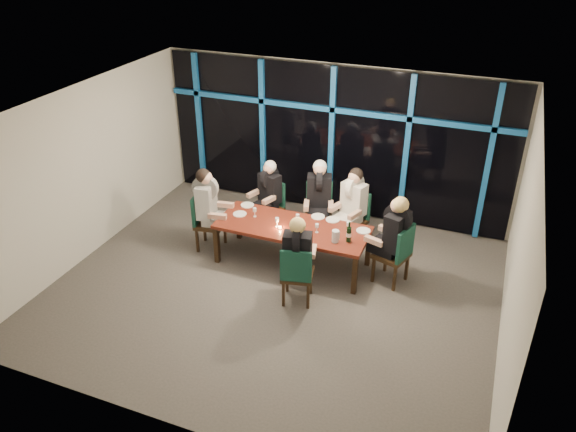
{
  "coord_description": "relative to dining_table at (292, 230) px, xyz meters",
  "views": [
    {
      "loc": [
        2.95,
        -6.88,
        5.51
      ],
      "look_at": [
        0.0,
        0.6,
        1.05
      ],
      "focal_mm": 35.0,
      "sensor_mm": 36.0,
      "label": 1
    }
  ],
  "objects": [
    {
      "name": "plate_near_mid",
      "position": [
        0.33,
        -0.39,
        0.08
      ],
      "size": [
        0.24,
        0.24,
        0.01
      ],
      "primitive_type": "cylinder",
      "color": "white",
      "rests_on": "dining_table"
    },
    {
      "name": "wine_glass_a",
      "position": [
        -0.24,
        -0.11,
        0.19
      ],
      "size": [
        0.07,
        0.07,
        0.17
      ],
      "color": "silver",
      "rests_on": "dining_table"
    },
    {
      "name": "wine_glass_d",
      "position": [
        -0.73,
        0.08,
        0.19
      ],
      "size": [
        0.06,
        0.06,
        0.17
      ],
      "color": "silver",
      "rests_on": "dining_table"
    },
    {
      "name": "wine_glass_b",
      "position": [
        0.04,
        0.15,
        0.18
      ],
      "size": [
        0.06,
        0.06,
        0.16
      ],
      "color": "silver",
      "rests_on": "dining_table"
    },
    {
      "name": "diner_far_right",
      "position": [
        0.77,
        0.98,
        0.31
      ],
      "size": [
        0.63,
        0.71,
        1.01
      ],
      "rotation": [
        0.0,
        0.0,
        -0.36
      ],
      "color": "silver",
      "rests_on": "ground"
    },
    {
      "name": "dining_table",
      "position": [
        0.0,
        0.0,
        0.0
      ],
      "size": [
        2.6,
        1.0,
        0.75
      ],
      "color": "maroon",
      "rests_on": "ground"
    },
    {
      "name": "chair_far_mid",
      "position": [
        0.11,
        1.09,
        -0.09
      ],
      "size": [
        0.61,
        0.61,
        1.06
      ],
      "rotation": [
        0.0,
        0.0,
        0.3
      ],
      "color": "black",
      "rests_on": "ground"
    },
    {
      "name": "chair_far_left",
      "position": [
        -0.81,
        1.01,
        -0.14
      ],
      "size": [
        0.58,
        0.58,
        0.97
      ],
      "rotation": [
        0.0,
        0.0,
        -0.34
      ],
      "color": "black",
      "rests_on": "ground"
    },
    {
      "name": "diner_far_left",
      "position": [
        -0.84,
        0.93,
        0.25
      ],
      "size": [
        0.59,
        0.67,
        0.95
      ],
      "rotation": [
        0.0,
        0.0,
        -0.34
      ],
      "color": "black",
      "rests_on": "ground"
    },
    {
      "name": "diner_far_mid",
      "position": [
        0.13,
        1.0,
        0.33
      ],
      "size": [
        0.62,
        0.72,
        1.03
      ],
      "rotation": [
        0.0,
        0.0,
        0.3
      ],
      "color": "black",
      "rests_on": "ground"
    },
    {
      "name": "chair_end_left",
      "position": [
        -1.66,
        -0.07,
        -0.09
      ],
      "size": [
        0.57,
        0.57,
        1.07
      ],
      "rotation": [
        0.0,
        0.0,
        1.74
      ],
      "color": "black",
      "rests_on": "ground"
    },
    {
      "name": "chair_far_right",
      "position": [
        0.8,
        1.06,
        -0.1
      ],
      "size": [
        0.62,
        0.62,
        1.04
      ],
      "rotation": [
        0.0,
        0.0,
        -0.36
      ],
      "color": "black",
      "rests_on": "ground"
    },
    {
      "name": "plate_far_right",
      "position": [
        0.57,
        0.45,
        0.08
      ],
      "size": [
        0.24,
        0.24,
        0.01
      ],
      "primitive_type": "cylinder",
      "color": "white",
      "rests_on": "dining_table"
    },
    {
      "name": "plate_far_left",
      "position": [
        -1.03,
        0.4,
        0.08
      ],
      "size": [
        0.24,
        0.24,
        0.01
      ],
      "primitive_type": "cylinder",
      "color": "white",
      "rests_on": "dining_table"
    },
    {
      "name": "chair_near_mid",
      "position": [
        0.47,
        -1.03,
        -0.1
      ],
      "size": [
        0.58,
        0.58,
        1.04
      ],
      "rotation": [
        0.0,
        0.0,
        3.37
      ],
      "color": "black",
      "rests_on": "ground"
    },
    {
      "name": "room",
      "position": [
        0.0,
        -0.8,
        1.34
      ],
      "size": [
        7.04,
        7.0,
        3.02
      ],
      "color": "#5B5550",
      "rests_on": "ground"
    },
    {
      "name": "tea_light",
      "position": [
        -0.16,
        -0.15,
        0.08
      ],
      "size": [
        0.05,
        0.05,
        0.03
      ],
      "primitive_type": "cylinder",
      "color": "#FF9B4C",
      "rests_on": "dining_table"
    },
    {
      "name": "wine_bottle",
      "position": [
        1.02,
        -0.13,
        0.2
      ],
      "size": [
        0.08,
        0.08,
        0.36
      ],
      "rotation": [
        0.0,
        0.0,
        0.41
      ],
      "color": "black",
      "rests_on": "dining_table"
    },
    {
      "name": "plate_end_left",
      "position": [
        -1.01,
        0.05,
        0.08
      ],
      "size": [
        0.24,
        0.24,
        0.01
      ],
      "primitive_type": "cylinder",
      "color": "white",
      "rests_on": "dining_table"
    },
    {
      "name": "window_wall",
      "position": [
        0.01,
        2.13,
        0.87
      ],
      "size": [
        6.86,
        0.43,
        2.94
      ],
      "color": "black",
      "rests_on": "ground"
    },
    {
      "name": "diner_end_right",
      "position": [
        1.7,
        0.11,
        0.35
      ],
      "size": [
        0.73,
        0.64,
        1.05
      ],
      "rotation": [
        0.0,
        0.0,
        4.41
      ],
      "color": "black",
      "rests_on": "ground"
    },
    {
      "name": "wine_glass_e",
      "position": [
        0.92,
        0.2,
        0.19
      ],
      "size": [
        0.06,
        0.06,
        0.16
      ],
      "color": "white",
      "rests_on": "dining_table"
    },
    {
      "name": "wine_glass_c",
      "position": [
        0.45,
        -0.04,
        0.18
      ],
      "size": [
        0.06,
        0.06,
        0.16
      ],
      "color": "silver",
      "rests_on": "dining_table"
    },
    {
      "name": "plate_far_mid",
      "position": [
        0.3,
        0.46,
        0.08
      ],
      "size": [
        0.24,
        0.24,
        0.01
      ],
      "primitive_type": "cylinder",
      "color": "white",
      "rests_on": "dining_table"
    },
    {
      "name": "diner_near_mid",
      "position": [
        0.45,
        -0.94,
        0.31
      ],
      "size": [
        0.58,
        0.69,
        1.01
      ],
      "rotation": [
        0.0,
        0.0,
        3.37
      ],
      "color": "black",
      "rests_on": "ground"
    },
    {
      "name": "chair_end_right",
      "position": [
        1.79,
        0.08,
        -0.08
      ],
      "size": [
        0.63,
        0.63,
        1.08
      ],
      "rotation": [
        0.0,
        0.0,
        4.41
      ],
      "color": "black",
      "rests_on": "ground"
    },
    {
      "name": "water_pitcher",
      "position": [
        0.83,
        -0.22,
        0.17
      ],
      "size": [
        0.13,
        0.12,
        0.21
      ],
      "rotation": [
        0.0,
        0.0,
        0.05
      ],
      "color": "silver",
      "rests_on": "dining_table"
    },
    {
      "name": "diner_end_left",
      "position": [
        -1.57,
        -0.05,
        0.34
      ],
      "size": [
        0.71,
        0.58,
        1.04
      ],
      "rotation": [
        0.0,
        0.0,
        1.74
      ],
      "color": "black",
      "rests_on": "ground"
    },
    {
      "name": "plate_end_right",
      "position": [
        1.16,
        0.28,
        0.08
      ],
      "size": [
        0.24,
        0.24,
        0.01
      ],
      "primitive_type": "cylinder",
      "color": "white",
      "rests_on": "dining_table"
    }
  ]
}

